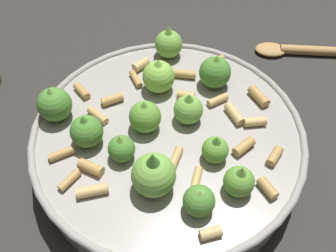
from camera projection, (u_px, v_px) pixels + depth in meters
The scene contains 3 objects.
ground_plane at pixel (168, 158), 0.51m from camera, with size 2.40×2.40×0.00m, color #2D2B28.
cooking_pan at pixel (167, 140), 0.48m from camera, with size 0.34×0.34×0.12m.
wooden_spoon at pixel (314, 51), 0.64m from camera, with size 0.22×0.08×0.02m.
Camera 1 is at (0.05, 0.28, 0.42)m, focal length 40.31 mm.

